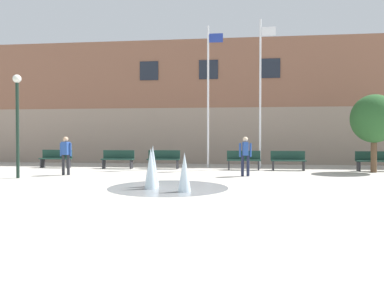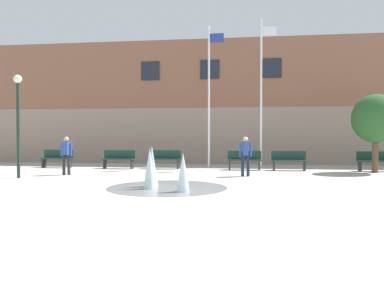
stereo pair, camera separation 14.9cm
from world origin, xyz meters
The scene contains 15 objects.
ground_plane centered at (0.00, 0.00, 0.00)m, with size 100.00×100.00×0.00m, color #B2ADA3.
library_building centered at (0.00, 17.68, 3.62)m, with size 36.00×6.05×7.24m.
splash_fountain centered at (-0.68, 4.36, 0.53)m, with size 3.76×3.76×1.33m.
park_bench_far_left centered at (-7.57, 11.24, 0.48)m, with size 1.60×0.44×0.91m.
park_bench_under_left_flagpole centered at (-4.24, 11.07, 0.48)m, with size 1.60×0.44×0.91m.
park_bench_center centered at (-1.97, 11.27, 0.48)m, with size 1.60×0.44×0.91m.
park_bench_under_right_flagpole centered at (1.95, 11.09, 0.48)m, with size 1.60×0.44×0.91m.
park_bench_near_trashcan centered at (4.03, 11.07, 0.48)m, with size 1.60×0.44×0.91m.
park_bench_far_right centered at (7.90, 11.12, 0.48)m, with size 1.60×0.44×0.91m.
teen_by_trashcan centered at (1.96, 8.23, 0.93)m, with size 0.50×0.36×1.59m.
adult_in_red centered at (-5.43, 7.83, 0.93)m, with size 0.50×0.31×1.59m.
flagpole_left centered at (0.20, 12.11, 3.84)m, with size 0.80×0.10×7.21m.
flagpole_right centered at (2.81, 12.11, 3.97)m, with size 0.80×0.10×7.46m.
lamp_post_left_lane centered at (-6.75, 6.54, 2.59)m, with size 0.32×0.32×3.97m.
street_tree_near_building centered at (7.66, 10.47, 2.37)m, with size 2.01×2.01×3.46m.
Camera 1 is at (1.58, -6.92, 1.62)m, focal length 35.00 mm.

